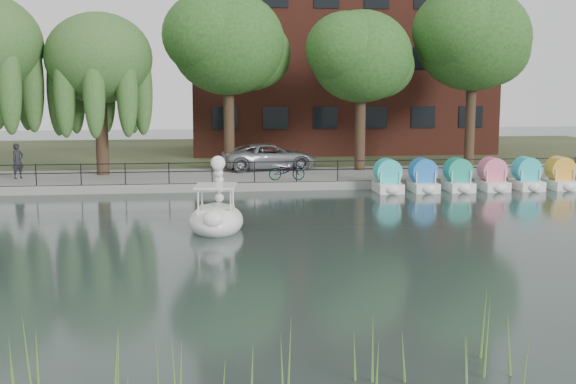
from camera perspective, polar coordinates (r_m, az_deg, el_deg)
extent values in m
plane|color=#32403C|center=(21.27, -0.07, -5.09)|extent=(120.00, 120.00, 0.00)
cube|color=gray|center=(36.92, -2.96, 1.06)|extent=(40.00, 6.00, 0.40)
cube|color=gray|center=(34.01, -2.63, 0.41)|extent=(40.00, 0.25, 0.40)
cube|color=#47512D|center=(50.81, -4.02, 3.09)|extent=(60.00, 22.00, 0.36)
cylinder|color=black|center=(34.06, -2.67, 2.38)|extent=(32.00, 0.04, 0.04)
cylinder|color=black|center=(34.11, -2.66, 1.71)|extent=(32.00, 0.04, 0.04)
cylinder|color=black|center=(34.11, -2.66, 1.63)|extent=(0.05, 0.05, 1.00)
cube|color=#4C1E16|center=(51.58, 3.88, 13.39)|extent=(20.00, 10.00, 18.00)
cylinder|color=#473323|center=(37.97, -14.49, 4.19)|extent=(0.60, 0.60, 3.80)
ellipsoid|color=#4C7435|center=(37.89, -14.72, 10.22)|extent=(5.32, 5.32, 4.52)
cylinder|color=#473323|center=(38.62, -4.68, 5.03)|extent=(0.60, 0.60, 4.50)
ellipsoid|color=#41762D|center=(38.61, -4.76, 11.63)|extent=(6.00, 6.00, 5.10)
cylinder|color=#473323|center=(39.03, 5.71, 4.72)|extent=(0.60, 0.60, 4.05)
ellipsoid|color=#41762D|center=(38.97, 5.80, 10.60)|extent=(5.40, 5.40, 4.59)
cylinder|color=#473323|center=(41.84, 14.19, 5.22)|extent=(0.60, 0.60, 4.72)
ellipsoid|color=#41762D|center=(41.84, 14.42, 11.62)|extent=(6.30, 6.30, 5.36)
imported|color=gray|center=(39.00, -1.44, 2.98)|extent=(3.42, 6.16, 1.63)
imported|color=gray|center=(34.77, -0.09, 1.77)|extent=(0.63, 1.73, 1.00)
imported|color=black|center=(37.71, -20.58, 2.50)|extent=(0.83, 0.86, 1.98)
ellipsoid|color=white|center=(25.03, -5.68, -2.28)|extent=(2.15, 3.12, 0.65)
cube|color=white|center=(24.87, -5.71, -1.59)|extent=(1.33, 1.43, 0.33)
cube|color=white|center=(24.78, -5.73, 0.48)|extent=(1.51, 1.61, 0.07)
ellipsoid|color=white|center=(23.76, -5.95, -2.21)|extent=(0.74, 0.60, 0.61)
sphere|color=white|center=(25.71, -5.55, 2.29)|extent=(0.52, 0.52, 0.52)
cone|color=black|center=(26.06, -5.48, 2.31)|extent=(0.25, 0.30, 0.22)
cylinder|color=yellow|center=(25.91, -5.51, 2.29)|extent=(0.29, 0.14, 0.28)
cube|color=white|center=(34.03, 7.90, 0.38)|extent=(1.15, 1.70, 0.44)
cylinder|color=#32CED1|center=(34.03, 7.88, 1.62)|extent=(0.90, 1.20, 0.90)
cube|color=white|center=(34.49, 10.63, 0.42)|extent=(1.15, 1.70, 0.44)
cylinder|color=blue|center=(34.49, 10.62, 1.65)|extent=(0.90, 1.20, 0.90)
cube|color=white|center=(35.04, 13.29, 0.47)|extent=(1.15, 1.70, 0.44)
cylinder|color=#1CA489|center=(35.04, 13.27, 1.67)|extent=(0.90, 1.20, 0.90)
cube|color=white|center=(35.65, 15.86, 0.51)|extent=(1.15, 1.70, 0.44)
cylinder|color=pink|center=(35.65, 15.84, 1.69)|extent=(0.90, 1.20, 0.90)
cube|color=white|center=(36.34, 18.33, 0.54)|extent=(1.15, 1.70, 0.44)
cylinder|color=#28C3CB|center=(36.34, 18.32, 1.71)|extent=(0.90, 1.20, 0.90)
cube|color=white|center=(37.09, 20.71, 0.58)|extent=(1.15, 1.70, 0.44)
cylinder|color=gold|center=(37.09, 20.70, 1.72)|extent=(0.90, 1.20, 0.90)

